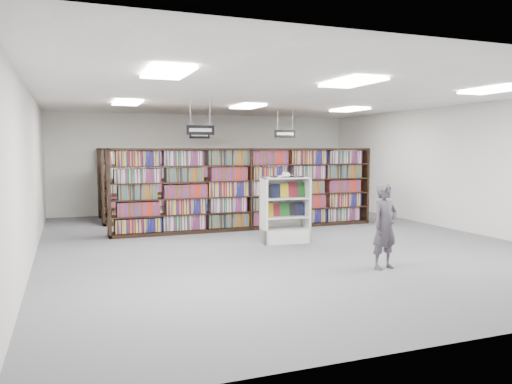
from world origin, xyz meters
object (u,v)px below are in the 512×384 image
object	(u,v)px
bookshelf_row_near	(248,189)
shopper	(385,226)
endcap_display	(285,220)
open_book	(287,176)

from	to	relation	value
bookshelf_row_near	shopper	bearing A→B (deg)	-81.10
endcap_display	open_book	distance (m)	1.00
endcap_display	shopper	bearing A→B (deg)	-73.70
bookshelf_row_near	endcap_display	size ratio (longest dim) A/B	4.79
shopper	open_book	bearing A→B (deg)	90.34
bookshelf_row_near	open_book	world-z (taller)	bookshelf_row_near
bookshelf_row_near	endcap_display	bearing A→B (deg)	-85.75
endcap_display	bookshelf_row_near	bearing A→B (deg)	98.47
open_book	shopper	distance (m)	3.00
open_book	endcap_display	bearing A→B (deg)	132.48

